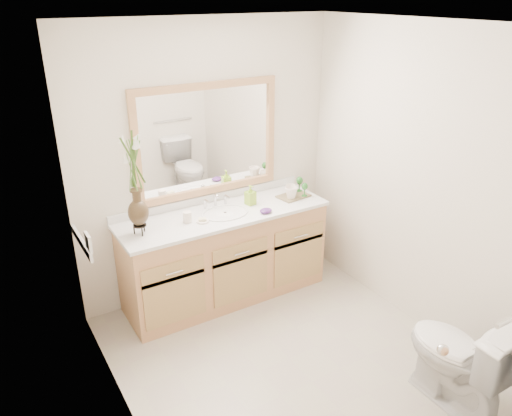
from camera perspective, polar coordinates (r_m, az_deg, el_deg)
floor at (r=3.98m, az=3.79°, el=-16.77°), size 2.60×2.60×0.00m
ceiling at (r=3.03m, az=5.07°, el=20.25°), size 2.40×2.60×0.02m
wall_back at (r=4.37m, az=-5.56°, el=5.23°), size 2.40×0.02×2.40m
wall_front at (r=2.53m, az=21.92°, el=-11.34°), size 2.40×0.02×2.40m
wall_left at (r=2.87m, az=-15.75°, el=-5.99°), size 0.02×2.60×2.40m
wall_right at (r=4.09m, az=18.21°, el=2.82°), size 0.02×2.60×2.40m
vanity at (r=4.46m, az=-3.54°, el=-5.55°), size 1.80×0.55×0.80m
counter at (r=4.27m, az=-3.68°, el=-0.70°), size 1.84×0.57×0.03m
sink at (r=4.28m, az=-3.55°, el=-1.26°), size 0.38×0.34×0.23m
mirror at (r=4.29m, az=-5.54°, el=7.75°), size 1.32×0.04×0.97m
switch_plate at (r=3.64m, az=-18.62°, el=-3.69°), size 0.02×0.12×0.12m
door at (r=2.46m, az=16.37°, el=-17.47°), size 0.80×0.03×2.00m
toilet at (r=3.66m, az=22.13°, el=-15.57°), size 0.42×0.75×0.74m
flower_vase at (r=3.80m, az=-13.77°, el=4.18°), size 0.19×0.19×0.77m
tumbler at (r=4.11m, az=-7.85°, el=-1.01°), size 0.07×0.07×0.09m
soap_dish at (r=4.11m, az=-6.13°, el=-1.47°), size 0.10×0.10×0.03m
soap_bottle at (r=4.40m, az=-0.65°, el=1.40°), size 0.08×0.09×0.16m
purple_dish at (r=4.25m, az=1.13°, el=-0.31°), size 0.14×0.12×0.04m
tray at (r=4.59m, az=4.30°, el=1.37°), size 0.30×0.22×0.01m
mug_left at (r=4.51m, az=4.05°, el=1.81°), size 0.12×0.12×0.11m
mug_right at (r=4.62m, az=3.97°, el=2.20°), size 0.12×0.12×0.09m
goblet_front at (r=4.56m, az=5.58°, el=2.39°), size 0.06×0.06×0.13m
goblet_back at (r=4.66m, az=4.99°, el=3.05°), size 0.06×0.06×0.14m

